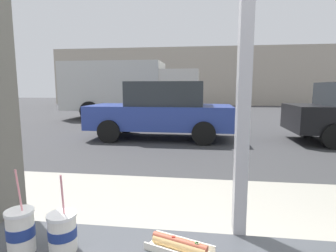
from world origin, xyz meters
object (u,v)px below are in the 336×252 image
hotdog_tray_far (179,246)px  parked_car_blue (162,110)px  box_truck (129,88)px  soda_cup_right (62,232)px  soda_cup_left (21,231)px

hotdog_tray_far → parked_car_blue: parked_car_blue is taller
box_truck → hotdog_tray_far: bearing=-73.6°
hotdog_tray_far → parked_car_blue: bearing=99.4°
soda_cup_right → hotdog_tray_far: bearing=6.8°
parked_car_blue → box_truck: 5.57m
soda_cup_right → box_truck: bearing=104.4°
soda_cup_left → soda_cup_right: bearing=11.2°
soda_cup_left → parked_car_blue: (-0.60, 7.20, -0.15)m
soda_cup_right → hotdog_tray_far: soda_cup_right is taller
soda_cup_left → hotdog_tray_far: bearing=8.0°
soda_cup_left → soda_cup_right: soda_cup_left is taller
soda_cup_right → box_truck: size_ratio=0.05×
hotdog_tray_far → parked_car_blue: (-1.18, 7.12, -0.09)m
soda_cup_right → parked_car_blue: size_ratio=0.07×
parked_car_blue → box_truck: bearing=115.5°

